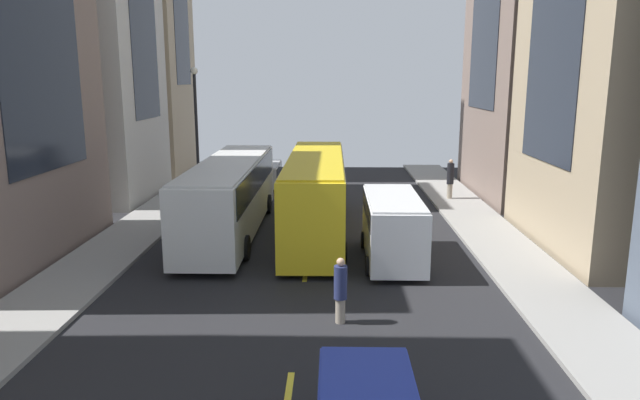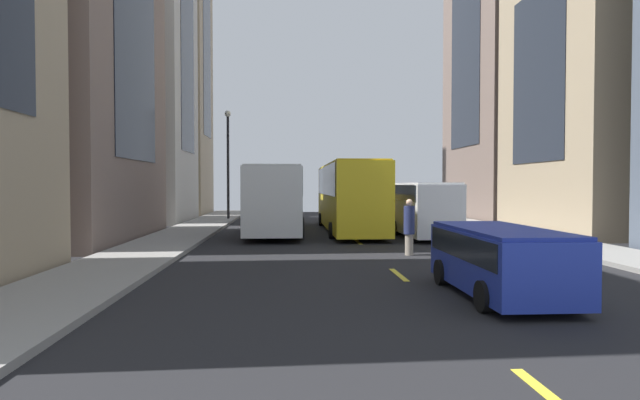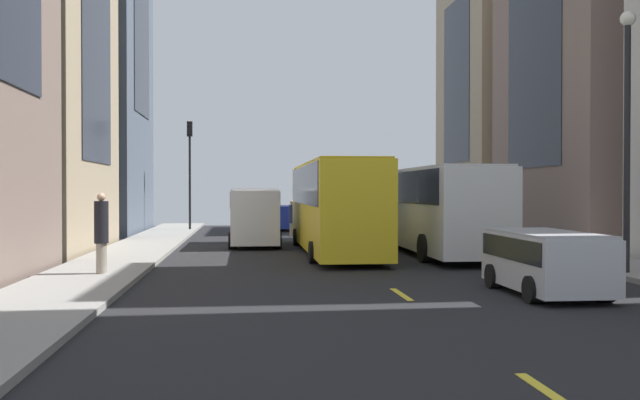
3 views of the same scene
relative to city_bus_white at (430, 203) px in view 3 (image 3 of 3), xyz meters
The scene contains 20 objects.
ground_plane 4.40m from the city_bus_white, 19.32° to the right, with size 43.13×43.13×0.00m, color black.
sidewalk_west 5.00m from the city_bus_white, 163.68° to the right, with size 2.89×44.00×0.15m, color gray.
sidewalk_east 12.04m from the city_bus_white, ahead, with size 2.89×44.00×0.15m, color gray.
lane_stripe_0 22.69m from the city_bus_white, 80.59° to the right, with size 0.16×2.00×0.01m, color yellow.
lane_stripe_1 14.52m from the city_bus_white, 75.10° to the right, with size 0.16×2.00×0.01m, color yellow.
lane_stripe_2 6.92m from the city_bus_white, 56.08° to the right, with size 0.16×2.00×0.01m, color yellow.
lane_stripe_3 5.11m from the city_bus_white, 38.16° to the left, with size 0.16×2.00×0.01m, color yellow.
lane_stripe_4 12.06m from the city_bus_white, 71.89° to the left, with size 0.16×2.00×0.01m, color yellow.
lane_stripe_5 20.15m from the city_bus_white, 79.38° to the left, with size 0.16×2.00×0.01m, color yellow.
building_west_0 20.68m from the city_bus_white, 122.26° to the right, with size 8.52×9.81×19.02m.
building_west_1 12.56m from the city_bus_white, 158.23° to the right, with size 8.49×11.08×15.93m.
city_bus_white is the anchor object (origin of this frame).
streetcar_yellow 3.91m from the city_bus_white, ahead, with size 2.70×12.75×3.59m.
delivery_van_white 8.11m from the city_bus_white, 29.88° to the right, with size 2.25×5.56×2.58m.
car_blue_0 17.64m from the city_bus_white, 72.33° to the right, with size 2.01×4.58×1.52m.
car_silver_1 11.76m from the city_bus_white, 88.76° to the left, with size 1.97×4.02×1.52m.
pedestrian_crossing_mid 11.10m from the city_bus_white, 63.59° to the right, with size 0.39×0.39×1.98m.
pedestrian_waiting_curb 13.69m from the city_bus_white, 32.86° to the left, with size 0.40×0.40×2.28m.
traffic_light_near_corner 19.07m from the city_bus_white, 55.23° to the right, with size 0.32×0.44×6.53m.
streetlamp_near 9.76m from the city_bus_white, 111.75° to the left, with size 0.44×0.44×7.50m.
Camera 3 is at (3.73, 29.27, 2.51)m, focal length 39.72 mm.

